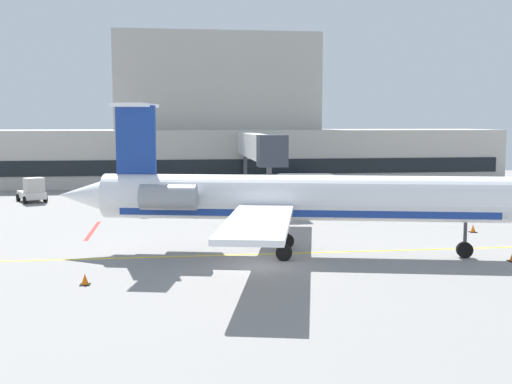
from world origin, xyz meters
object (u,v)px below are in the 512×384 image
at_px(regional_jet, 296,198).
at_px(pushback_tractor, 139,203).
at_px(fuel_tank, 305,182).
at_px(belt_loader, 33,191).
at_px(baggage_tug, 370,201).

distance_m(regional_jet, pushback_tractor, 20.32).
distance_m(regional_jet, fuel_tank, 31.02).
relative_size(regional_jet, fuel_tank, 4.09).
bearing_deg(fuel_tank, regional_jet, -102.95).
height_order(belt_loader, fuel_tank, belt_loader).
xyz_separation_m(baggage_tug, belt_loader, (-29.62, 10.73, 0.07)).
height_order(regional_jet, pushback_tractor, regional_jet).
bearing_deg(belt_loader, pushback_tractor, -40.98).
distance_m(regional_jet, baggage_tug, 18.75).
xyz_separation_m(regional_jet, pushback_tractor, (-9.69, 17.70, -2.36)).
xyz_separation_m(regional_jet, baggage_tug, (9.57, 15.96, -2.28)).
distance_m(regional_jet, belt_loader, 33.46).
relative_size(pushback_tractor, fuel_tank, 0.54).
bearing_deg(fuel_tank, pushback_tractor, -143.15).
relative_size(regional_jet, baggage_tug, 9.28).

